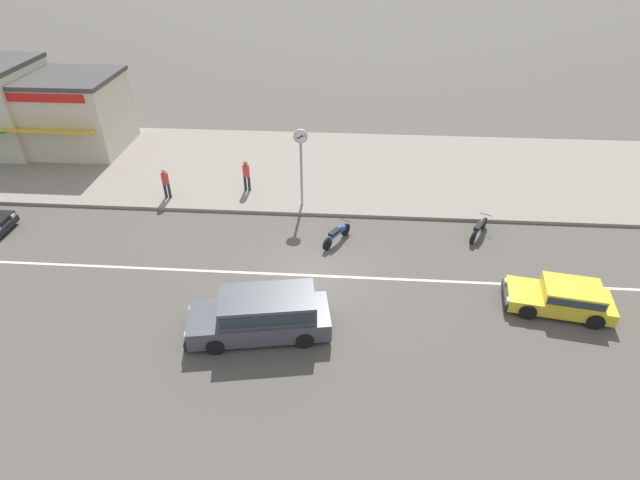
{
  "coord_description": "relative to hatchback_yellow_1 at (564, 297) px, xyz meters",
  "views": [
    {
      "loc": [
        1.35,
        -15.6,
        12.32
      ],
      "look_at": [
        0.16,
        1.37,
        0.8
      ],
      "focal_mm": 28.0,
      "sensor_mm": 36.0,
      "label": 1
    }
  ],
  "objects": [
    {
      "name": "ground_plane",
      "position": [
        -9.13,
        1.34,
        -0.59
      ],
      "size": [
        160.0,
        160.0,
        0.0
      ],
      "primitive_type": "plane",
      "color": "#544F47"
    },
    {
      "name": "lane_centre_stripe",
      "position": [
        -9.13,
        1.34,
        -0.58
      ],
      "size": [
        50.4,
        0.14,
        0.01
      ],
      "primitive_type": "cube",
      "color": "silver",
      "rests_on": "ground"
    },
    {
      "name": "kerb_strip",
      "position": [
        -9.13,
        10.9,
        -0.51
      ],
      "size": [
        68.0,
        10.0,
        0.15
      ],
      "primitive_type": "cube",
      "color": "gray",
      "rests_on": "ground"
    },
    {
      "name": "hatchback_yellow_1",
      "position": [
        0.0,
        0.0,
        0.0
      ],
      "size": [
        3.9,
        2.15,
        1.1
      ],
      "color": "yellow",
      "rests_on": "ground"
    },
    {
      "name": "minivan_dark_grey_2",
      "position": [
        -10.58,
        -1.88,
        0.26
      ],
      "size": [
        5.08,
        2.58,
        1.56
      ],
      "color": "#47494F",
      "rests_on": "ground"
    },
    {
      "name": "motorcycle_0",
      "position": [
        -2.06,
        4.72,
        -0.16
      ],
      "size": [
        1.13,
        1.76,
        0.8
      ],
      "color": "black",
      "rests_on": "ground"
    },
    {
      "name": "motorcycle_1",
      "position": [
        -8.31,
        3.8,
        -0.16
      ],
      "size": [
        1.17,
        1.71,
        0.8
      ],
      "color": "black",
      "rests_on": "ground"
    },
    {
      "name": "street_clock",
      "position": [
        -10.13,
        6.73,
        2.38
      ],
      "size": [
        0.63,
        0.22,
        3.82
      ],
      "color": "#9E9EA3",
      "rests_on": "kerb_strip"
    },
    {
      "name": "pedestrian_mid_kerb",
      "position": [
        -16.85,
        6.92,
        0.47
      ],
      "size": [
        0.34,
        0.34,
        1.56
      ],
      "color": "#232838",
      "rests_on": "kerb_strip"
    },
    {
      "name": "pedestrian_by_shop",
      "position": [
        -13.05,
        7.95,
        0.5
      ],
      "size": [
        0.34,
        0.34,
        1.61
      ],
      "color": "#232838",
      "rests_on": "kerb_strip"
    },
    {
      "name": "shopfront_mid_block",
      "position": [
        -24.73,
        12.65,
        1.7
      ],
      "size": [
        7.0,
        5.39,
        4.26
      ],
      "color": "beige",
      "rests_on": "kerb_strip"
    }
  ]
}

